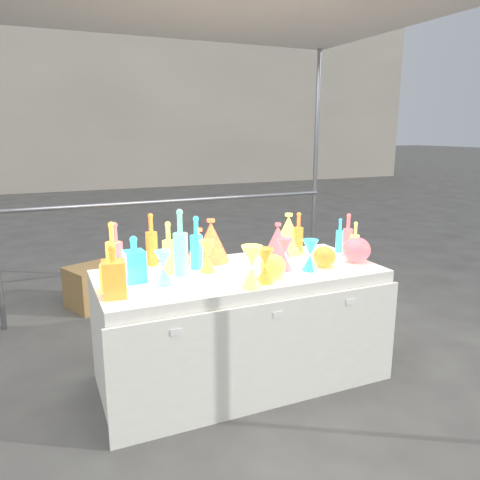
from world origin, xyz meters
name	(u,v)px	position (x,y,z in m)	size (l,w,h in m)	color
ground	(240,377)	(0.00, 0.00, 0.00)	(80.00, 80.00, 0.00)	#63615C
display_table	(241,326)	(0.00, -0.01, 0.37)	(1.84, 0.83, 0.75)	white
background_building	(185,91)	(4.00, 14.00, 3.00)	(14.00, 6.00, 6.00)	#BFB39F
cardboard_box_closed	(99,285)	(-0.69, 1.76, 0.20)	(0.54, 0.39, 0.39)	#A47E4A
cardboard_box_flat	(187,260)	(0.52, 2.87, 0.03)	(0.66, 0.47, 0.06)	#A47E4A
bottle_0	(113,249)	(-0.76, 0.21, 0.92)	(0.09, 0.09, 0.34)	red
bottle_2	(151,239)	(-0.48, 0.35, 0.92)	(0.08, 0.08, 0.35)	gold
bottle_3	(116,249)	(-0.74, 0.21, 0.92)	(0.09, 0.09, 0.34)	#221DAA
bottle_4	(169,248)	(-0.43, 0.12, 0.92)	(0.08, 0.08, 0.33)	#115D6F
bottle_5	(180,242)	(-0.37, 0.06, 0.96)	(0.09, 0.09, 0.41)	#AA225B
bottle_7	(196,242)	(-0.24, 0.16, 0.92)	(0.08, 0.08, 0.35)	#208B19
decanter_0	(110,269)	(-0.81, -0.06, 0.88)	(0.10, 0.10, 0.25)	red
decanter_1	(114,271)	(-0.81, -0.18, 0.89)	(0.12, 0.12, 0.29)	gold
decanter_2	(134,259)	(-0.66, 0.04, 0.89)	(0.12, 0.12, 0.28)	#208B19
hourglass_0	(265,266)	(0.03, -0.29, 0.85)	(0.10, 0.10, 0.21)	gold
hourglass_1	(285,255)	(0.26, -0.11, 0.85)	(0.10, 0.10, 0.21)	#221DAA
hourglass_2	(252,267)	(-0.07, -0.34, 0.87)	(0.12, 0.12, 0.24)	#115D6F
hourglass_3	(163,268)	(-0.52, -0.09, 0.85)	(0.10, 0.10, 0.20)	#AA225B
hourglass_4	(207,256)	(-0.20, 0.06, 0.85)	(0.10, 0.10, 0.20)	red
hourglass_5	(310,255)	(0.41, -0.18, 0.85)	(0.10, 0.10, 0.20)	#208B19
globe_0	(273,267)	(0.12, -0.21, 0.81)	(0.16, 0.16, 0.13)	red
globe_2	(324,258)	(0.54, -0.15, 0.81)	(0.15, 0.15, 0.12)	gold
globe_3	(356,251)	(0.81, -0.13, 0.83)	(0.19, 0.19, 0.15)	#221DAA
lampshade_0	(199,245)	(-0.18, 0.28, 0.87)	(0.20, 0.20, 0.24)	yellow
lampshade_1	(211,240)	(-0.09, 0.28, 0.90)	(0.25, 0.25, 0.29)	yellow
lampshade_2	(278,239)	(0.40, 0.24, 0.87)	(0.20, 0.20, 0.23)	#221DAA
lampshade_3	(288,233)	(0.51, 0.28, 0.90)	(0.25, 0.25, 0.29)	#115D6F
bottle_8	(340,235)	(0.86, 0.14, 0.88)	(0.06, 0.06, 0.25)	#208B19
bottle_9	(298,233)	(0.55, 0.21, 0.90)	(0.07, 0.07, 0.31)	gold
bottle_10	(348,235)	(0.85, 0.04, 0.90)	(0.07, 0.07, 0.30)	#221DAA
bottle_11	(355,240)	(0.86, -0.04, 0.88)	(0.06, 0.06, 0.26)	#115D6F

